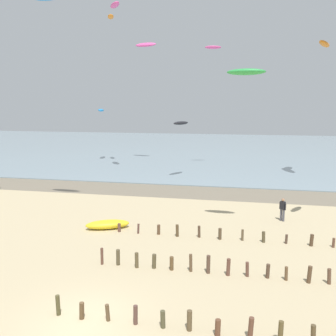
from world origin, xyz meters
TOP-DOWN VIEW (x-y plane):
  - ground_plane at (0.00, 0.00)m, footprint 160.00×160.00m
  - wet_sand_strip at (0.00, 22.65)m, footprint 120.00×5.44m
  - sea at (0.00, 60.37)m, footprint 160.00×70.00m
  - groyne_near at (4.58, 0.19)m, footprint 11.09×0.35m
  - groyne_mid at (6.59, 5.22)m, footprint 16.43×0.35m
  - groyne_far at (5.21, 10.24)m, footprint 15.13×0.36m
  - person_by_waterline at (8.92, 14.97)m, footprint 0.44×0.42m
  - grounded_kite at (-3.07, 10.75)m, footprint 3.18×2.21m
  - kite_aloft_0 at (-15.00, 40.08)m, footprint 1.48×2.70m
  - kite_aloft_1 at (14.18, 32.12)m, footprint 2.14×3.58m
  - kite_aloft_3 at (-8.02, 39.99)m, footprint 3.32×1.72m
  - kite_aloft_5 at (-11.35, 35.15)m, footprint 1.68×2.42m
  - kite_aloft_6 at (-1.12, 29.25)m, footprint 1.90×2.63m
  - kite_aloft_8 at (5.97, 12.13)m, footprint 2.49×0.98m
  - kite_aloft_10 at (1.67, 37.12)m, footprint 2.23×1.17m
  - kite_aloft_11 at (-8.99, 30.14)m, footprint 2.19×2.78m

SIDE VIEW (x-z plane):
  - ground_plane at x=0.00m, z-range 0.00..0.00m
  - wet_sand_strip at x=0.00m, z-range 0.00..0.01m
  - sea at x=0.00m, z-range 0.00..0.10m
  - grounded_kite at x=-3.07m, z-range 0.00..0.60m
  - groyne_far at x=5.21m, z-range -0.06..0.74m
  - groyne_near at x=4.58m, z-range -0.04..0.82m
  - groyne_mid at x=6.59m, z-range -0.06..0.89m
  - person_by_waterline at x=8.92m, z-range 0.06..1.77m
  - kite_aloft_6 at x=-1.12m, z-range 6.18..6.65m
  - kite_aloft_0 at x=-15.00m, z-range 7.43..7.91m
  - kite_aloft_8 at x=5.97m, z-range 10.26..10.75m
  - kite_aloft_1 at x=14.18m, z-range 14.53..15.48m
  - kite_aloft_10 at x=1.67m, z-range 15.49..15.99m
  - kite_aloft_3 at x=-8.02m, z-range 16.34..17.22m
  - kite_aloft_5 at x=-11.35m, z-range 19.36..19.86m
  - kite_aloft_11 at x=-8.99m, z-range 19.44..19.94m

